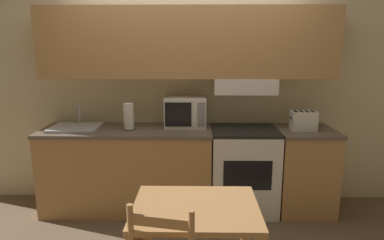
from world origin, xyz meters
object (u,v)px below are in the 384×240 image
(paper_towel_roll, at_px, (129,117))
(microwave, at_px, (185,112))
(stove_range, at_px, (243,170))
(dining_table, at_px, (196,225))
(sink_basin, at_px, (75,127))
(toaster, at_px, (303,121))

(paper_towel_roll, bearing_deg, microwave, 14.53)
(stove_range, xyz_separation_m, dining_table, (-0.50, -1.43, 0.15))
(microwave, bearing_deg, stove_range, -10.44)
(sink_basin, bearing_deg, paper_towel_roll, -3.11)
(toaster, bearing_deg, microwave, 173.04)
(microwave, relative_size, dining_table, 0.54)
(microwave, distance_m, dining_table, 1.61)
(stove_range, relative_size, microwave, 2.05)
(microwave, height_order, sink_basin, microwave)
(paper_towel_roll, bearing_deg, toaster, 0.07)
(microwave, relative_size, sink_basin, 0.88)
(sink_basin, xyz_separation_m, paper_towel_roll, (0.57, -0.03, 0.12))
(dining_table, bearing_deg, toaster, 52.04)
(paper_towel_roll, bearing_deg, sink_basin, 176.89)
(microwave, xyz_separation_m, sink_basin, (-1.15, -0.12, -0.14))
(stove_range, height_order, sink_basin, sink_basin)
(sink_basin, distance_m, paper_towel_roll, 0.58)
(paper_towel_roll, height_order, dining_table, paper_towel_roll)
(toaster, distance_m, dining_table, 1.81)
(stove_range, height_order, paper_towel_roll, paper_towel_roll)
(stove_range, bearing_deg, dining_table, -109.36)
(stove_range, xyz_separation_m, toaster, (0.59, -0.03, 0.54))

